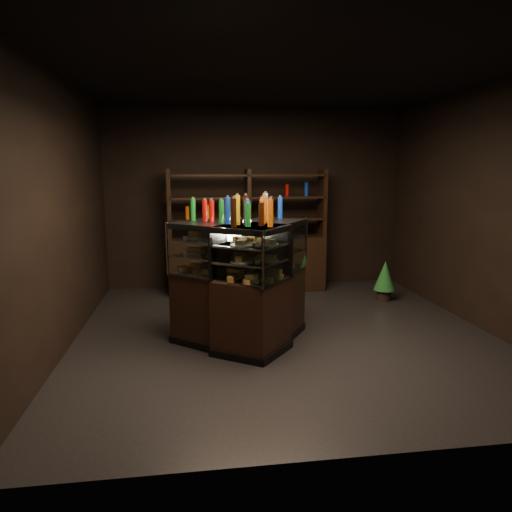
{
  "coord_description": "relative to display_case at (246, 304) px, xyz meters",
  "views": [
    {
      "loc": [
        -1.09,
        -5.24,
        1.96
      ],
      "look_at": [
        -0.41,
        -0.43,
        1.06
      ],
      "focal_mm": 32.0,
      "sensor_mm": 36.0,
      "label": 1
    }
  ],
  "objects": [
    {
      "name": "display_case",
      "position": [
        0.0,
        0.0,
        0.0
      ],
      "size": [
        1.69,
        1.43,
        1.41
      ],
      "rotation": [
        0.0,
        0.0,
        0.14
      ],
      "color": "black",
      "rests_on": "ground"
    },
    {
      "name": "room_shell",
      "position": [
        0.51,
        0.27,
        1.47
      ],
      "size": [
        5.02,
        5.02,
        3.01
      ],
      "color": "black",
      "rests_on": "ground"
    },
    {
      "name": "ground",
      "position": [
        0.51,
        0.27,
        -0.47
      ],
      "size": [
        5.0,
        5.0,
        0.0
      ],
      "primitive_type": "plane",
      "color": "black",
      "rests_on": "ground"
    },
    {
      "name": "bottles_top",
      "position": [
        -0.0,
        0.0,
        1.07
      ],
      "size": [
        1.12,
        0.94,
        0.3
      ],
      "color": "#0F38B2",
      "rests_on": "display_case"
    },
    {
      "name": "food_display",
      "position": [
        0.0,
        -0.0,
        0.61
      ],
      "size": [
        1.29,
        1.08,
        0.44
      ],
      "color": "#B08A3F",
      "rests_on": "display_case"
    },
    {
      "name": "potted_conifer",
      "position": [
        2.33,
        1.5,
        -0.07
      ],
      "size": [
        0.32,
        0.32,
        0.7
      ],
      "rotation": [
        0.0,
        0.0,
        0.29
      ],
      "color": "black",
      "rests_on": "ground"
    },
    {
      "name": "back_shelving",
      "position": [
        0.31,
        2.32,
        0.13
      ],
      "size": [
        2.55,
        0.48,
        2.0
      ],
      "rotation": [
        0.0,
        0.0,
        0.02
      ],
      "color": "black",
      "rests_on": "ground"
    }
  ]
}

